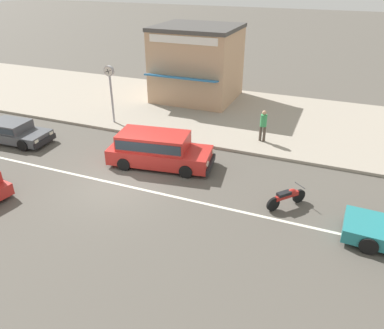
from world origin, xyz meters
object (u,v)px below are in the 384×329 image
(motorcycle_0, at_px, (287,197))
(pedestrian_near_clock, at_px, (263,123))
(minivan_red_5, at_px, (157,148))
(street_clock, at_px, (110,82))
(shopfront_corner_warung, at_px, (197,63))
(hatchback_dark_grey_0, at_px, (14,131))

(motorcycle_0, height_order, pedestrian_near_clock, pedestrian_near_clock)
(minivan_red_5, distance_m, motorcycle_0, 6.31)
(street_clock, bearing_deg, shopfront_corner_warung, 65.57)
(motorcycle_0, distance_m, shopfront_corner_warung, 13.76)
(minivan_red_5, height_order, motorcycle_0, minivan_red_5)
(motorcycle_0, height_order, street_clock, street_clock)
(street_clock, distance_m, shopfront_corner_warung, 6.77)
(minivan_red_5, xyz_separation_m, motorcycle_0, (6.17, -1.23, -0.43))
(street_clock, relative_size, pedestrian_near_clock, 1.97)
(hatchback_dark_grey_0, bearing_deg, street_clock, 48.83)
(minivan_red_5, height_order, pedestrian_near_clock, pedestrian_near_clock)
(hatchback_dark_grey_0, bearing_deg, minivan_red_5, 3.34)
(minivan_red_5, height_order, shopfront_corner_warung, shopfront_corner_warung)
(motorcycle_0, distance_m, street_clock, 12.03)
(motorcycle_0, height_order, shopfront_corner_warung, shopfront_corner_warung)
(shopfront_corner_warung, bearing_deg, hatchback_dark_grey_0, -121.83)
(hatchback_dark_grey_0, height_order, street_clock, street_clock)
(minivan_red_5, xyz_separation_m, pedestrian_near_clock, (3.99, 4.18, 0.28))
(hatchback_dark_grey_0, height_order, motorcycle_0, hatchback_dark_grey_0)
(minivan_red_5, relative_size, shopfront_corner_warung, 0.90)
(street_clock, bearing_deg, hatchback_dark_grey_0, -131.17)
(minivan_red_5, relative_size, motorcycle_0, 3.48)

